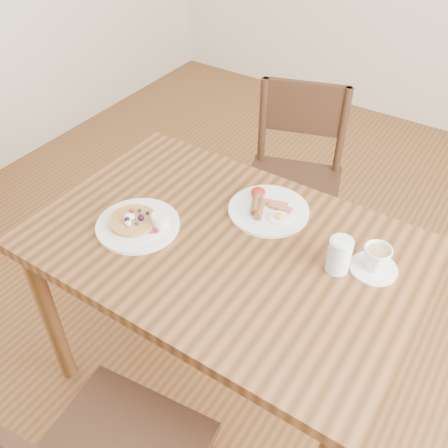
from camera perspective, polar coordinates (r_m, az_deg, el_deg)
name	(u,v)px	position (r m, az deg, el deg)	size (l,w,h in m)	color
ground	(224,374)	(2.14, 0.00, -16.82)	(5.00, 5.00, 0.00)	brown
dining_table	(224,263)	(1.63, 0.00, -4.49)	(1.20, 0.80, 0.75)	brown
chair_far	(294,175)	(2.31, 7.99, 5.61)	(0.53, 0.53, 0.88)	#381C14
pancake_plate	(139,223)	(1.63, -9.68, 0.08)	(0.27, 0.27, 0.06)	white
breakfast_plate	(267,209)	(1.67, 4.99, 1.76)	(0.27, 0.27, 0.04)	white
teacup_saucer	(376,260)	(1.51, 16.93, -3.99)	(0.14, 0.14, 0.08)	white
water_glass	(339,255)	(1.47, 13.02, -3.49)	(0.07, 0.07, 0.11)	silver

